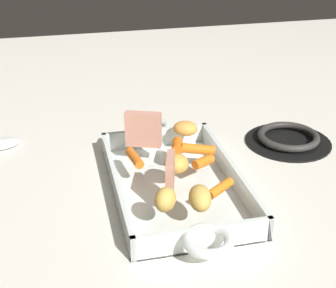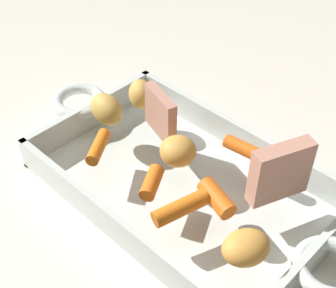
# 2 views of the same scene
# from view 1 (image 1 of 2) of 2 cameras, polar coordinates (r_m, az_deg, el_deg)

# --- Properties ---
(ground_plane) EXTENTS (2.27, 2.27, 0.00)m
(ground_plane) POSITION_cam_1_polar(r_m,az_deg,el_deg) (0.93, 0.80, -5.21)
(ground_plane) COLOR silver
(roasting_dish) EXTENTS (0.47, 0.22, 0.04)m
(roasting_dish) POSITION_cam_1_polar(r_m,az_deg,el_deg) (0.92, 0.81, -4.42)
(roasting_dish) COLOR silver
(roasting_dish) RESTS_ON ground_plane
(roast_slice_thin) EXTENTS (0.06, 0.03, 0.06)m
(roast_slice_thin) POSITION_cam_1_polar(r_m,az_deg,el_deg) (0.83, 0.24, -3.34)
(roast_slice_thin) COLOR tan
(roast_slice_thin) RESTS_ON roasting_dish
(roast_slice_thick) EXTENTS (0.04, 0.07, 0.07)m
(roast_slice_thick) POSITION_cam_1_polar(r_m,az_deg,el_deg) (0.97, -2.80, 1.65)
(roast_slice_thick) COLOR tan
(roast_slice_thick) RESTS_ON roasting_dish
(baby_carrot_long) EXTENTS (0.04, 0.05, 0.02)m
(baby_carrot_long) POSITION_cam_1_polar(r_m,az_deg,el_deg) (0.84, 5.90, -4.97)
(baby_carrot_long) COLOR orange
(baby_carrot_long) RESTS_ON roasting_dish
(baby_carrot_short) EXTENTS (0.06, 0.03, 0.02)m
(baby_carrot_short) POSITION_cam_1_polar(r_m,az_deg,el_deg) (0.92, -3.77, -1.58)
(baby_carrot_short) COLOR orange
(baby_carrot_short) RESTS_ON roasting_dish
(baby_carrot_center_right) EXTENTS (0.04, 0.05, 0.02)m
(baby_carrot_center_right) POSITION_cam_1_polar(r_m,az_deg,el_deg) (0.91, 3.98, -2.01)
(baby_carrot_center_right) COLOR orange
(baby_carrot_center_right) RESTS_ON roasting_dish
(baby_carrot_northeast) EXTENTS (0.05, 0.03, 0.02)m
(baby_carrot_northeast) POSITION_cam_1_polar(r_m,az_deg,el_deg) (0.96, 1.04, -0.25)
(baby_carrot_northeast) COLOR orange
(baby_carrot_northeast) RESTS_ON roasting_dish
(baby_carrot_center_left) EXTENTS (0.04, 0.07, 0.02)m
(baby_carrot_center_left) POSITION_cam_1_polar(r_m,az_deg,el_deg) (0.95, 3.46, -0.58)
(baby_carrot_center_left) COLOR orange
(baby_carrot_center_left) RESTS_ON roasting_dish
(potato_golden_large) EXTENTS (0.06, 0.04, 0.04)m
(potato_golden_large) POSITION_cam_1_polar(r_m,az_deg,el_deg) (0.79, 3.61, -6.10)
(potato_golden_large) COLOR gold
(potato_golden_large) RESTS_ON roasting_dish
(potato_near_roast) EXTENTS (0.06, 0.06, 0.03)m
(potato_near_roast) POSITION_cam_1_polar(r_m,az_deg,el_deg) (1.02, 1.97, 1.76)
(potato_near_roast) COLOR gold
(potato_near_roast) RESTS_ON roasting_dish
(potato_corner) EXTENTS (0.05, 0.05, 0.03)m
(potato_corner) POSITION_cam_1_polar(r_m,az_deg,el_deg) (0.89, 1.03, -2.21)
(potato_corner) COLOR gold
(potato_corner) RESTS_ON roasting_dish
(potato_halved) EXTENTS (0.05, 0.05, 0.04)m
(potato_halved) POSITION_cam_1_polar(r_m,az_deg,el_deg) (0.78, -0.31, -6.28)
(potato_halved) COLOR gold
(potato_halved) RESTS_ON roasting_dish
(stove_burner_rear) EXTENTS (0.18, 0.18, 0.02)m
(stove_burner_rear) POSITION_cam_1_polar(r_m,az_deg,el_deg) (1.12, 13.38, 0.59)
(stove_burner_rear) COLOR black
(stove_burner_rear) RESTS_ON ground_plane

